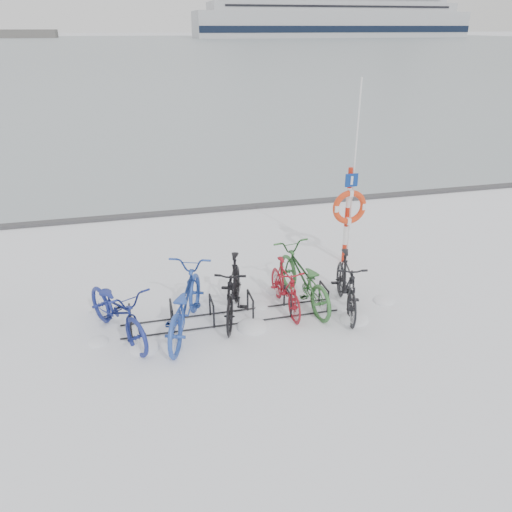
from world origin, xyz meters
TOP-DOWN VIEW (x-y plane):
  - ground at (0.00, 0.00)m, footprint 900.00×900.00m
  - ice_sheet at (0.00, 155.00)m, footprint 400.00×298.00m
  - quay_edge at (0.00, 5.90)m, footprint 400.00×0.25m
  - bike_rack at (0.00, 0.00)m, footprint 4.00×0.48m
  - lifebuoy_station at (2.98, 1.71)m, footprint 0.77×0.22m
  - cruise_ferry at (94.11, 231.89)m, footprint 128.41×24.24m
  - bike_0 at (-1.99, -0.06)m, footprint 1.56×2.17m
  - bike_1 at (-0.86, -0.16)m, footprint 1.47×2.35m
  - bike_2 at (0.07, 0.11)m, footprint 1.11×2.00m
  - bike_3 at (1.07, 0.14)m, footprint 0.53×1.64m
  - bike_4 at (1.47, 0.29)m, footprint 1.03×2.20m
  - bike_5 at (2.18, -0.16)m, footprint 0.93×1.94m
  - snow_drifts at (0.41, -0.18)m, footprint 5.80×1.89m

SIDE VIEW (x-z plane):
  - ground at x=0.00m, z-range 0.00..0.00m
  - snow_drifts at x=0.41m, z-range -0.10..0.10m
  - ice_sheet at x=0.00m, z-range 0.00..0.02m
  - quay_edge at x=0.00m, z-range 0.00..0.10m
  - bike_rack at x=0.00m, z-range -0.05..0.41m
  - bike_3 at x=1.07m, z-range 0.00..0.97m
  - bike_0 at x=-1.99m, z-range 0.00..1.08m
  - bike_4 at x=1.47m, z-range 0.00..1.11m
  - bike_5 at x=2.18m, z-range 0.00..1.12m
  - bike_2 at x=0.07m, z-range 0.00..1.16m
  - bike_1 at x=-0.86m, z-range 0.00..1.16m
  - lifebuoy_station at x=2.98m, z-range -0.66..3.34m
  - cruise_ferry at x=94.11m, z-range -9.61..32.59m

